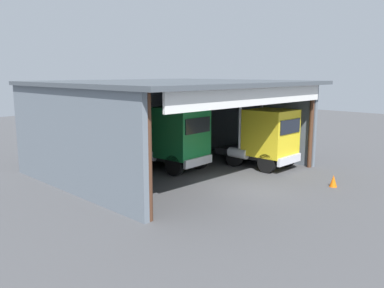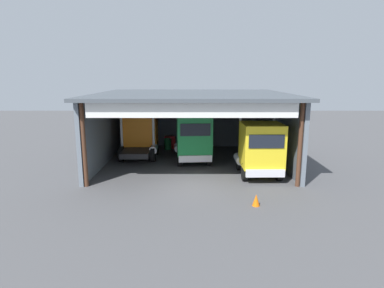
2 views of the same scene
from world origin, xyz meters
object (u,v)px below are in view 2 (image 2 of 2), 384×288
truck_orange_yard_outside (140,133)px  truck_green_center_right_bay (193,137)px  truck_yellow_center_bay (260,149)px  oil_drum (168,144)px  traffic_cone (256,200)px  tool_cart (170,142)px

truck_orange_yard_outside → truck_green_center_right_bay: (3.99, -1.78, 0.01)m
truck_yellow_center_bay → oil_drum: 9.70m
truck_orange_yard_outside → traffic_cone: bearing=-54.8°
truck_orange_yard_outside → tool_cart: bearing=55.0°
oil_drum → traffic_cone: bearing=-67.2°
truck_orange_yard_outside → traffic_cone: (6.93, -9.48, -1.56)m
truck_orange_yard_outside → oil_drum: truck_orange_yard_outside is taller
truck_yellow_center_bay → tool_cart: bearing=-54.3°
truck_green_center_right_bay → tool_cart: truck_green_center_right_bay is taller
truck_orange_yard_outside → truck_yellow_center_bay: (7.97, -4.95, -0.09)m
truck_green_center_right_bay → tool_cart: 5.37m
tool_cart → traffic_cone: 13.44m
truck_orange_yard_outside → truck_yellow_center_bay: 9.38m
truck_yellow_center_bay → tool_cart: (-5.91, 8.00, -1.25)m
truck_orange_yard_outside → oil_drum: (1.89, 2.50, -1.37)m
truck_green_center_right_bay → truck_orange_yard_outside: bearing=-28.2°
oil_drum → traffic_cone: (5.04, -11.98, -0.18)m
truck_green_center_right_bay → traffic_cone: bearing=106.7°
tool_cart → truck_yellow_center_bay: bearing=-53.6°
truck_orange_yard_outside → truck_green_center_right_bay: 4.37m
oil_drum → truck_green_center_right_bay: bearing=-63.8°
truck_yellow_center_bay → traffic_cone: bearing=76.3°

